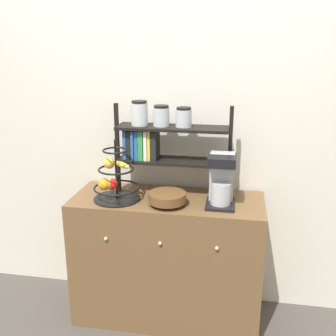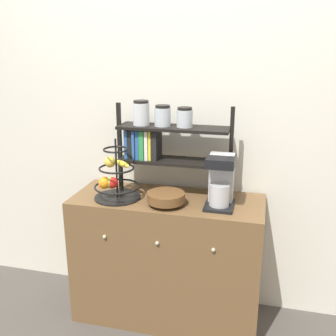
{
  "view_description": "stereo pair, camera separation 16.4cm",
  "coord_description": "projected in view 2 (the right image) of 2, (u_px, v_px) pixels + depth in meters",
  "views": [
    {
      "loc": [
        0.41,
        -2.05,
        1.77
      ],
      "look_at": [
        0.0,
        0.24,
        1.06
      ],
      "focal_mm": 42.0,
      "sensor_mm": 36.0,
      "label": 1
    },
    {
      "loc": [
        0.57,
        -2.01,
        1.77
      ],
      "look_at": [
        0.0,
        0.24,
        1.06
      ],
      "focal_mm": 42.0,
      "sensor_mm": 36.0,
      "label": 2
    }
  ],
  "objects": [
    {
      "name": "coffee_maker",
      "position": [
        221.0,
        181.0,
        2.34
      ],
      "size": [
        0.17,
        0.22,
        0.31
      ],
      "color": "black",
      "rests_on": "sideboard"
    },
    {
      "name": "sideboard",
      "position": [
        167.0,
        259.0,
        2.62
      ],
      "size": [
        1.21,
        0.5,
        0.86
      ],
      "color": "brown",
      "rests_on": "ground_plane"
    },
    {
      "name": "wooden_bowl",
      "position": [
        166.0,
        198.0,
        2.37
      ],
      "size": [
        0.23,
        0.23,
        0.08
      ],
      "color": "brown",
      "rests_on": "sideboard"
    },
    {
      "name": "ground_plane",
      "position": [
        158.0,
        336.0,
        2.52
      ],
      "size": [
        12.0,
        12.0,
        0.0
      ],
      "primitive_type": "plane",
      "color": "#47423D"
    },
    {
      "name": "wall_back",
      "position": [
        178.0,
        122.0,
        2.62
      ],
      "size": [
        7.0,
        0.05,
        2.6
      ],
      "primitive_type": "cube",
      "color": "silver",
      "rests_on": "ground_plane"
    },
    {
      "name": "shelf_hutch",
      "position": [
        159.0,
        136.0,
        2.49
      ],
      "size": [
        0.75,
        0.2,
        0.6
      ],
      "color": "black",
      "rests_on": "sideboard"
    },
    {
      "name": "fruit_stand",
      "position": [
        115.0,
        180.0,
        2.46
      ],
      "size": [
        0.29,
        0.29,
        0.39
      ],
      "color": "black",
      "rests_on": "sideboard"
    }
  ]
}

